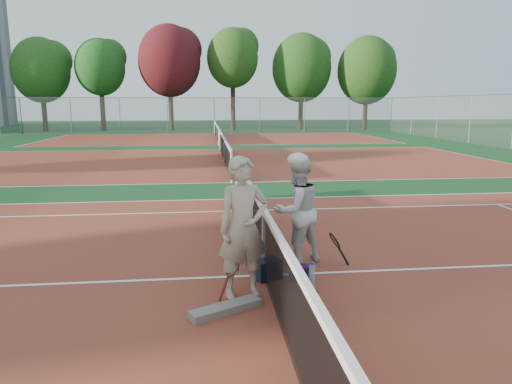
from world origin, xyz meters
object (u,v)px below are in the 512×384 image
at_px(racket_black_held, 334,250).
at_px(net_main, 264,242).
at_px(water_bottle, 312,276).
at_px(sports_bag_navy, 267,269).
at_px(racket_red, 232,277).
at_px(racket_spare, 304,277).
at_px(sports_bag_purple, 299,273).
at_px(player_b, 297,211).
at_px(player_a, 243,228).

bearing_deg(racket_black_held, net_main, 6.79).
relative_size(racket_black_held, water_bottle, 1.77).
distance_m(sports_bag_navy, water_bottle, 0.66).
relative_size(racket_red, racket_spare, 0.92).
xyz_separation_m(racket_red, water_bottle, (1.11, 0.25, -0.13)).
xyz_separation_m(racket_red, sports_bag_purple, (0.98, 0.45, -0.16)).
height_order(player_b, sports_bag_navy, player_b).
relative_size(player_a, water_bottle, 6.11).
relative_size(player_b, racket_spare, 2.80).
bearing_deg(net_main, player_a, -117.95).
relative_size(sports_bag_navy, water_bottle, 1.22).
xyz_separation_m(player_a, player_b, (0.93, 1.18, -0.08)).
distance_m(player_b, sports_bag_navy, 1.10).
xyz_separation_m(player_b, water_bottle, (0.03, -0.97, -0.69)).
bearing_deg(player_b, net_main, 17.43).
bearing_deg(racket_black_held, racket_spare, 35.51).
height_order(player_b, racket_spare, player_b).
distance_m(net_main, player_a, 0.85).
bearing_deg(net_main, racket_red, -125.47).
bearing_deg(racket_spare, racket_red, 103.41).
height_order(player_b, water_bottle, player_b).
relative_size(player_a, sports_bag_navy, 5.00).
bearing_deg(water_bottle, sports_bag_navy, 150.44).
bearing_deg(racket_black_held, sports_bag_purple, 31.89).
relative_size(sports_bag_navy, sports_bag_purple, 1.30).
distance_m(net_main, racket_red, 0.89).
xyz_separation_m(racket_red, sports_bag_navy, (0.54, 0.58, -0.13)).
height_order(player_a, racket_red, player_a).
height_order(racket_black_held, sports_bag_purple, racket_black_held).
bearing_deg(player_b, water_bottle, 67.10).
bearing_deg(player_b, racket_red, 24.07).
relative_size(net_main, sports_bag_purple, 39.03).
bearing_deg(racket_red, sports_bag_navy, 14.23).
bearing_deg(racket_spare, racket_black_held, -57.22).
relative_size(racket_spare, water_bottle, 2.00).
distance_m(racket_spare, sports_bag_navy, 0.53).
xyz_separation_m(racket_black_held, racket_spare, (-0.59, -0.53, -0.21)).
xyz_separation_m(net_main, racket_black_held, (1.13, 0.27, -0.24)).
xyz_separation_m(net_main, player_b, (0.58, 0.52, 0.33)).
distance_m(net_main, racket_black_held, 1.19).
height_order(racket_spare, water_bottle, water_bottle).
height_order(player_b, racket_black_held, player_b).
height_order(sports_bag_navy, water_bottle, water_bottle).
bearing_deg(net_main, player_b, 41.84).
xyz_separation_m(net_main, racket_spare, (0.54, -0.26, -0.46)).
bearing_deg(sports_bag_purple, player_a, -153.63).
bearing_deg(water_bottle, net_main, 143.55).
height_order(racket_red, water_bottle, racket_red).
distance_m(player_a, racket_spare, 1.31).
height_order(sports_bag_purple, water_bottle, water_bottle).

